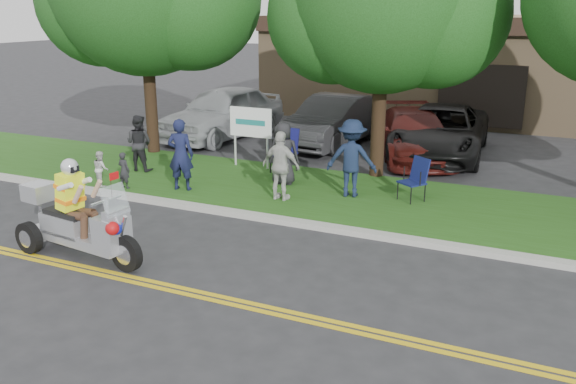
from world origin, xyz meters
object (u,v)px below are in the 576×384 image
at_px(lawn_chair_b, 286,147).
at_px(parked_car_mid, 441,132).
at_px(spectator_adult_left, 181,155).
at_px(parked_car_left, 333,121).
at_px(parked_car_far_left, 223,112).
at_px(trike_scooter, 77,223).
at_px(lawn_chair_a, 416,176).
at_px(spectator_adult_right, 281,166).
at_px(spectator_adult_mid, 139,143).
at_px(parked_car_right, 413,135).

relative_size(lawn_chair_b, parked_car_mid, 0.21).
height_order(spectator_adult_left, parked_car_left, spectator_adult_left).
height_order(parked_car_far_left, parked_car_mid, parked_car_far_left).
height_order(trike_scooter, lawn_chair_b, trike_scooter).
bearing_deg(lawn_chair_a, lawn_chair_b, -161.49).
distance_m(lawn_chair_b, spectator_adult_right, 2.55).
bearing_deg(parked_car_left, spectator_adult_left, -96.19).
distance_m(trike_scooter, parked_car_mid, 11.39).
xyz_separation_m(spectator_adult_mid, parked_car_mid, (6.95, 5.43, -0.10)).
bearing_deg(lawn_chair_b, spectator_adult_left, -116.83).
distance_m(spectator_adult_left, parked_car_mid, 8.11).
relative_size(spectator_adult_left, spectator_adult_mid, 1.15).
bearing_deg(lawn_chair_b, parked_car_right, 55.33).
distance_m(trike_scooter, parked_car_left, 10.72).
bearing_deg(parked_car_left, parked_car_far_left, -165.90).
height_order(spectator_adult_left, parked_car_mid, spectator_adult_left).
distance_m(lawn_chair_b, parked_car_far_left, 5.26).
xyz_separation_m(lawn_chair_a, spectator_adult_mid, (-7.38, -0.50, 0.20)).
xyz_separation_m(trike_scooter, parked_car_far_left, (-2.95, 10.12, 0.25)).
height_order(spectator_adult_mid, parked_car_far_left, parked_car_far_left).
distance_m(spectator_adult_mid, parked_car_mid, 8.82).
bearing_deg(parked_car_right, parked_car_mid, 12.05).
distance_m(trike_scooter, spectator_adult_left, 4.10).
bearing_deg(spectator_adult_left, lawn_chair_a, -177.67).
height_order(lawn_chair_b, spectator_adult_mid, spectator_adult_mid).
relative_size(parked_car_mid, parked_car_right, 1.12).
relative_size(spectator_adult_mid, parked_car_right, 0.31).
bearing_deg(spectator_adult_right, parked_car_mid, -107.27).
distance_m(lawn_chair_a, spectator_adult_right, 3.08).
xyz_separation_m(lawn_chair_a, parked_car_mid, (-0.43, 4.93, 0.10)).
relative_size(lawn_chair_a, lawn_chair_b, 0.85).
bearing_deg(parked_car_mid, spectator_adult_mid, -146.26).
bearing_deg(lawn_chair_a, parked_car_left, 162.35).
xyz_separation_m(spectator_adult_right, parked_car_mid, (2.37, 6.19, -0.14)).
xyz_separation_m(lawn_chair_b, parked_car_far_left, (-3.99, 3.43, 0.14)).
xyz_separation_m(spectator_adult_mid, parked_car_right, (6.25, 4.93, -0.15)).
distance_m(lawn_chair_a, spectator_adult_mid, 7.40).
bearing_deg(trike_scooter, lawn_chair_a, 56.74).
xyz_separation_m(lawn_chair_b, spectator_adult_left, (-1.55, -2.63, 0.22)).
distance_m(parked_car_far_left, parked_car_mid, 7.34).
xyz_separation_m(lawn_chair_b, spectator_adult_right, (0.97, -2.36, 0.15)).
bearing_deg(parked_car_far_left, parked_car_mid, 9.85).
bearing_deg(spectator_adult_right, lawn_chair_a, -152.05).
distance_m(lawn_chair_a, parked_car_mid, 4.95).
distance_m(lawn_chair_a, lawn_chair_b, 3.93).
height_order(trike_scooter, parked_car_far_left, trike_scooter).
relative_size(spectator_adult_left, parked_car_mid, 0.32).
relative_size(lawn_chair_b, spectator_adult_mid, 0.76).
relative_size(lawn_chair_b, parked_car_far_left, 0.22).
height_order(spectator_adult_mid, spectator_adult_right, spectator_adult_right).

